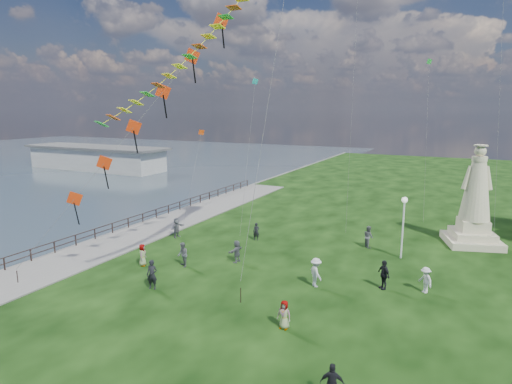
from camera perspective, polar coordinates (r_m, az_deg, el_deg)
The scene contains 18 objects.
waterfront at distance 39.04m, azimuth -18.48°, elevation -6.00°, with size 200.00×200.00×1.51m.
pier_pavilion at distance 87.31m, azimuth -20.53°, elevation 4.32°, with size 30.00×8.00×4.40m.
statue at distance 39.01m, azimuth 27.14°, elevation -1.87°, with size 5.03×5.03×8.20m.
lamppost at distance 33.21m, azimuth 19.09°, elevation -2.84°, with size 0.43×0.43×4.68m.
person_0 at distance 27.62m, azimuth -13.69°, elevation -10.65°, with size 0.68×0.44×1.85m, color black.
person_1 at distance 30.86m, azimuth -9.75°, elevation -8.25°, with size 0.85×0.53×1.76m, color #595960.
person_2 at distance 27.45m, azimuth 8.00°, elevation -10.57°, with size 1.20×0.62×1.86m, color silver.
person_3 at distance 17.88m, azimuth 10.14°, elevation -23.84°, with size 0.95×0.49×1.62m, color black.
person_4 at distance 22.54m, azimuth 3.78°, elevation -16.01°, with size 0.73×0.45×1.49m, color #595960.
person_5 at distance 37.80m, azimuth -10.53°, elevation -4.68°, with size 1.61×0.70×1.74m, color #595960.
person_6 at distance 36.37m, azimuth 0.05°, elevation -5.30°, with size 0.55×0.36×1.51m, color black.
person_7 at distance 35.69m, azimuth 14.75°, elevation -5.78°, with size 0.86×0.53×1.77m, color #595960.
person_8 at distance 28.31m, azimuth 21.66°, elevation -10.85°, with size 1.04×0.54×1.62m, color silver.
person_9 at distance 28.01m, azimuth 16.66°, elevation -10.49°, with size 1.09×0.56×1.86m, color black.
person_10 at distance 31.69m, azimuth -14.90°, elevation -8.11°, with size 0.78×0.48×1.59m, color #595960.
person_11 at distance 31.34m, azimuth -2.58°, elevation -7.90°, with size 1.52×0.66×1.64m, color #595960.
red_kite_train at distance 28.77m, azimuth -14.51°, elevation 9.89°, with size 10.44×9.35×17.08m.
small_kites at distance 40.89m, azimuth 16.30°, elevation 15.08°, with size 30.16×18.31×29.61m.
Camera 1 is at (11.52, -17.19, 10.99)m, focal length 30.00 mm.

